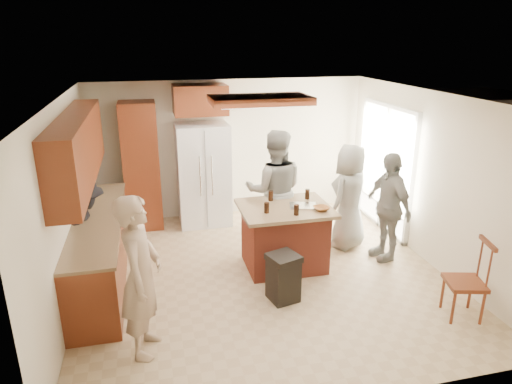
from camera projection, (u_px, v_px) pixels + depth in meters
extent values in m
plane|color=tan|center=(263.00, 274.00, 6.51)|extent=(5.00, 5.00, 0.00)
plane|color=white|center=(264.00, 97.00, 5.70)|extent=(5.00, 5.00, 0.00)
plane|color=beige|center=(230.00, 149.00, 8.40)|extent=(5.00, 0.00, 5.00)
plane|color=beige|center=(338.00, 286.00, 3.81)|extent=(5.00, 0.00, 5.00)
plane|color=beige|center=(65.00, 207.00, 5.55)|extent=(0.00, 5.00, 5.00)
plane|color=beige|center=(429.00, 178.00, 6.66)|extent=(0.00, 5.00, 5.00)
cube|color=white|center=(386.00, 169.00, 7.82)|extent=(0.02, 1.60, 2.10)
cube|color=white|center=(385.00, 169.00, 7.82)|extent=(0.08, 1.72, 2.10)
cube|color=maroon|center=(260.00, 100.00, 5.90)|extent=(1.30, 0.70, 0.10)
cube|color=white|center=(260.00, 104.00, 5.92)|extent=(1.10, 0.50, 0.02)
cube|color=olive|center=(454.00, 221.00, 8.52)|extent=(3.00, 3.00, 0.10)
cube|color=#593319|center=(474.00, 156.00, 8.88)|extent=(1.40, 1.60, 2.00)
imported|color=tan|center=(141.00, 277.00, 4.68)|extent=(0.60, 0.74, 1.78)
imported|color=gray|center=(275.00, 191.00, 7.05)|extent=(1.03, 0.77, 1.91)
imported|color=gray|center=(349.00, 197.00, 7.13)|extent=(0.97, 0.91, 1.67)
imported|color=gray|center=(388.00, 207.00, 6.76)|extent=(0.60, 1.02, 1.65)
imported|color=black|center=(88.00, 231.00, 6.13)|extent=(0.60, 1.01, 1.47)
cube|color=maroon|center=(101.00, 250.00, 6.25)|extent=(0.60, 3.00, 0.88)
cube|color=#846B4C|center=(97.00, 219.00, 6.10)|extent=(0.64, 3.00, 0.04)
cube|color=maroon|center=(78.00, 149.00, 5.76)|extent=(0.35, 3.00, 0.85)
cube|color=maroon|center=(141.00, 166.00, 7.82)|extent=(0.60, 0.60, 2.20)
cube|color=maroon|center=(200.00, 100.00, 7.70)|extent=(0.90, 0.60, 0.50)
cube|color=white|center=(203.00, 175.00, 8.05)|extent=(0.90, 0.72, 1.80)
cube|color=gray|center=(206.00, 181.00, 7.71)|extent=(0.01, 0.01, 1.71)
cylinder|color=silver|center=(200.00, 176.00, 7.64)|extent=(0.02, 0.02, 0.70)
cylinder|color=silver|center=(212.00, 176.00, 7.68)|extent=(0.02, 0.02, 0.70)
cube|color=#953826|center=(284.00, 238.00, 6.62)|extent=(1.10, 0.85, 0.88)
cube|color=olive|center=(285.00, 208.00, 6.47)|extent=(1.28, 1.03, 0.05)
cube|color=silver|center=(303.00, 206.00, 6.46)|extent=(0.44, 0.37, 0.02)
imported|color=brown|center=(321.00, 209.00, 6.32)|extent=(0.24, 0.24, 0.05)
cylinder|color=black|center=(267.00, 208.00, 6.21)|extent=(0.07, 0.07, 0.15)
cylinder|color=black|center=(271.00, 196.00, 6.67)|extent=(0.07, 0.07, 0.15)
cylinder|color=black|center=(307.00, 194.00, 6.74)|extent=(0.07, 0.07, 0.15)
cylinder|color=black|center=(296.00, 210.00, 6.14)|extent=(0.07, 0.07, 0.15)
cube|color=black|center=(283.00, 280.00, 5.81)|extent=(0.41, 0.41, 0.55)
cube|color=black|center=(284.00, 258.00, 5.71)|extent=(0.46, 0.46, 0.08)
cube|color=maroon|center=(465.00, 283.00, 5.41)|extent=(0.51, 0.51, 0.05)
cylinder|color=maroon|center=(453.00, 308.00, 5.32)|extent=(0.04, 0.04, 0.44)
cylinder|color=maroon|center=(483.00, 308.00, 5.32)|extent=(0.04, 0.04, 0.44)
cylinder|color=maroon|center=(443.00, 292.00, 5.65)|extent=(0.04, 0.04, 0.44)
cylinder|color=maroon|center=(470.00, 292.00, 5.64)|extent=(0.04, 0.04, 0.44)
cube|color=maroon|center=(488.00, 243.00, 5.23)|extent=(0.14, 0.40, 0.05)
cylinder|color=maroon|center=(489.00, 268.00, 5.20)|extent=(0.03, 0.03, 0.50)
cylinder|color=maroon|center=(480.00, 258.00, 5.43)|extent=(0.03, 0.03, 0.50)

